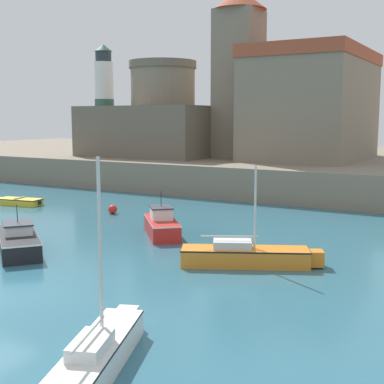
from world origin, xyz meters
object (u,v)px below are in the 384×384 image
sailboat_orange_3 (247,255)px  fortress (163,123)px  dinghy_yellow_5 (18,201)px  motorboat_red_7 (161,224)px  sailboat_white_8 (99,353)px  motorboat_black_1 (18,240)px  mooring_buoy (113,209)px  lighthouse (104,101)px  church (300,99)px

sailboat_orange_3 → fortress: 36.27m
dinghy_yellow_5 → motorboat_red_7: motorboat_red_7 is taller
sailboat_orange_3 → sailboat_white_8: 11.44m
motorboat_black_1 → dinghy_yellow_5: size_ratio=1.32×
dinghy_yellow_5 → mooring_buoy: 8.91m
fortress → dinghy_yellow_5: bearing=-90.1°
motorboat_red_7 → fortress: fortress is taller
motorboat_black_1 → fortress: 33.58m
fortress → sailboat_white_8: bearing=-59.1°
motorboat_black_1 → lighthouse: (-19.39, 30.86, 8.16)m
motorboat_red_7 → sailboat_white_8: sailboat_white_8 is taller
motorboat_red_7 → lighthouse: size_ratio=0.37×
motorboat_red_7 → sailboat_white_8: size_ratio=0.80×
lighthouse → motorboat_red_7: bearing=-45.5°
dinghy_yellow_5 → sailboat_white_8: size_ratio=0.75×
sailboat_white_8 → fortress: 45.99m
sailboat_white_8 → mooring_buoy: (-14.56, 18.96, -0.16)m
fortress → lighthouse: lighthouse is taller
motorboat_black_1 → mooring_buoy: 11.18m
motorboat_black_1 → sailboat_orange_3: (11.25, 3.33, -0.09)m
dinghy_yellow_5 → fortress: size_ratio=0.31×
dinghy_yellow_5 → motorboat_red_7: size_ratio=0.95×
church → mooring_buoy: bearing=-105.1°
dinghy_yellow_5 → motorboat_red_7: (15.73, -3.54, 0.35)m
dinghy_yellow_5 → church: size_ratio=0.26×
sailboat_white_8 → church: church is taller
fortress → lighthouse: bearing=-178.3°
sailboat_orange_3 → mooring_buoy: bearing=151.3°
dinghy_yellow_5 → motorboat_red_7: bearing=-12.7°
motorboat_black_1 → mooring_buoy: motorboat_black_1 is taller
church → motorboat_black_1: bearing=-96.0°
sailboat_orange_3 → dinghy_yellow_5: size_ratio=1.45×
dinghy_yellow_5 → fortress: bearing=89.9°
church → lighthouse: church is taller
sailboat_white_8 → lighthouse: bearing=128.9°
dinghy_yellow_5 → mooring_buoy: bearing=3.7°
sailboat_orange_3 → church: size_ratio=0.38×
sailboat_orange_3 → sailboat_white_8: bearing=-86.2°
church → lighthouse: (-22.86, -2.38, 0.12)m
dinghy_yellow_5 → fortress: 21.60m
motorboat_black_1 → sailboat_orange_3: 11.74m
motorboat_red_7 → sailboat_white_8: bearing=-62.5°
motorboat_black_1 → lighthouse: lighthouse is taller
motorboat_black_1 → sailboat_orange_3: size_ratio=0.91×
sailboat_orange_3 → church: bearing=104.6°
sailboat_white_8 → mooring_buoy: bearing=127.5°
motorboat_black_1 → dinghy_yellow_5: (-11.45, 10.32, -0.30)m
fortress → lighthouse: size_ratio=1.12×
motorboat_red_7 → lighthouse: bearing=134.5°
sailboat_orange_3 → sailboat_white_8: (0.76, -11.41, -0.01)m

